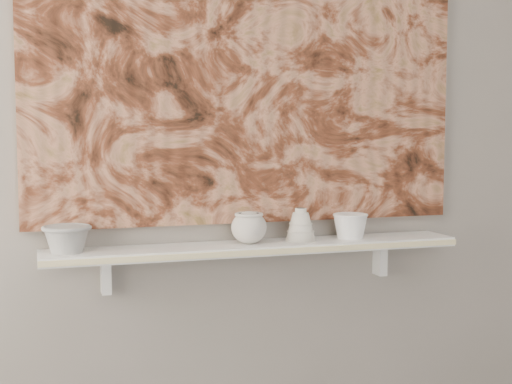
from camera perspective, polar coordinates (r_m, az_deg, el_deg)
name	(u,v)px	position (r m, az deg, el deg)	size (l,w,h in m)	color
wall_back	(248,117)	(2.43, -0.61, 6.03)	(3.60, 3.60, 0.00)	gray
shelf	(257,248)	(2.38, 0.07, -4.47)	(1.40, 0.18, 0.03)	white
shelf_stripe	(266,252)	(2.29, 0.78, -4.84)	(1.40, 0.01, 0.02)	beige
bracket_left	(106,275)	(2.36, -11.93, -6.52)	(0.03, 0.06, 0.12)	white
bracket_right	(380,259)	(2.63, 9.89, -5.27)	(0.03, 0.06, 0.12)	white
painting	(250,60)	(2.43, -0.51, 10.52)	(1.50, 0.03, 1.10)	brown
house_motif	(371,151)	(2.58, 9.19, 3.29)	(0.09, 0.00, 0.08)	black
bowl_grey	(67,239)	(2.26, -14.90, -3.63)	(0.15, 0.15, 0.09)	gray
cup_cream	(249,227)	(2.36, -0.57, -2.86)	(0.12, 0.12, 0.11)	beige
bell_vessel	(301,225)	(2.42, 3.59, -2.61)	(0.10, 0.10, 0.11)	silver
bowl_white	(350,226)	(2.49, 7.56, -2.70)	(0.12, 0.12, 0.09)	white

